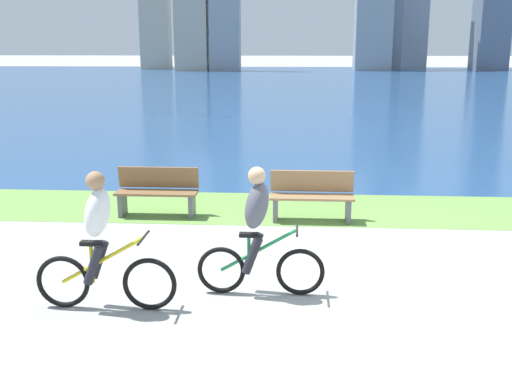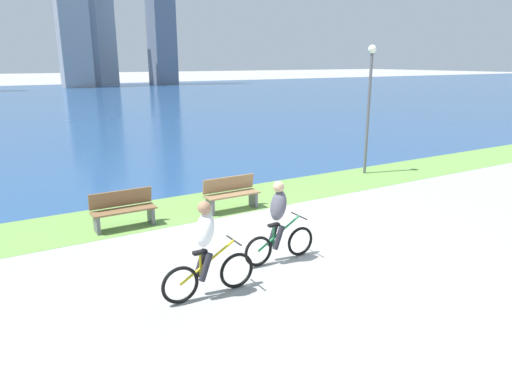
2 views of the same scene
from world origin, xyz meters
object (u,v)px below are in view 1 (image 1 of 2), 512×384
object	(u,v)px
cyclist_trailing	(101,242)
bench_near_path	(157,192)
cyclist_lead	(258,232)
bench_far_along_path	(312,196)

from	to	relation	value
cyclist_trailing	bench_near_path	world-z (taller)	cyclist_trailing
cyclist_trailing	bench_near_path	distance (m)	4.13
cyclist_lead	cyclist_trailing	bearing A→B (deg)	-162.76
cyclist_lead	bench_far_along_path	distance (m)	3.50
bench_near_path	bench_far_along_path	bearing A→B (deg)	-2.87
cyclist_lead	cyclist_trailing	size ratio (longest dim) A/B	0.97
cyclist_lead	bench_near_path	size ratio (longest dim) A/B	1.10
cyclist_lead	bench_near_path	distance (m)	4.13
cyclist_trailing	bench_far_along_path	world-z (taller)	cyclist_trailing
cyclist_trailing	bench_far_along_path	size ratio (longest dim) A/B	1.14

